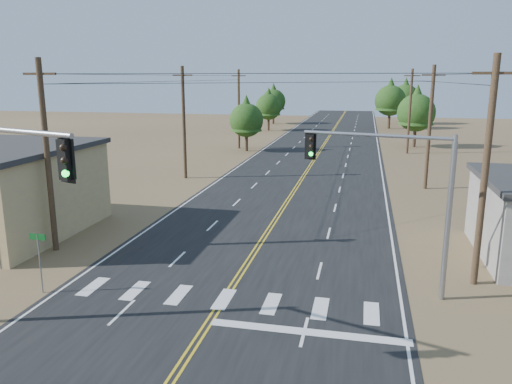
# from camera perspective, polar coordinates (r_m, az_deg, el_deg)

# --- Properties ---
(road) EXTENTS (15.00, 200.00, 0.02)m
(road) POSITION_cam_1_polar(r_m,az_deg,el_deg) (41.84, 4.61, 0.50)
(road) COLOR black
(road) RESTS_ON ground
(utility_pole_left_near) EXTENTS (1.80, 0.30, 10.00)m
(utility_pole_left_near) POSITION_cam_1_polar(r_m,az_deg,el_deg) (27.83, -22.76, 3.88)
(utility_pole_left_near) COLOR #4C3826
(utility_pole_left_near) RESTS_ON ground
(utility_pole_left_mid) EXTENTS (1.80, 0.30, 10.00)m
(utility_pole_left_mid) POSITION_cam_1_polar(r_m,az_deg,el_deg) (45.54, -8.24, 7.93)
(utility_pole_left_mid) COLOR #4C3826
(utility_pole_left_mid) RESTS_ON ground
(utility_pole_left_far) EXTENTS (1.80, 0.30, 10.00)m
(utility_pole_left_far) POSITION_cam_1_polar(r_m,az_deg,el_deg) (64.60, -1.98, 9.52)
(utility_pole_left_far) COLOR #4C3826
(utility_pole_left_far) RESTS_ON ground
(utility_pole_right_near) EXTENTS (1.80, 0.30, 10.00)m
(utility_pole_right_near) POSITION_cam_1_polar(r_m,az_deg,el_deg) (23.39, 24.72, 2.14)
(utility_pole_right_near) COLOR #4C3826
(utility_pole_right_near) RESTS_ON ground
(utility_pole_right_mid) EXTENTS (1.80, 0.30, 10.00)m
(utility_pole_right_mid) POSITION_cam_1_polar(r_m,az_deg,el_deg) (42.98, 19.23, 7.05)
(utility_pole_right_mid) COLOR #4C3826
(utility_pole_right_mid) RESTS_ON ground
(utility_pole_right_far) EXTENTS (1.80, 0.30, 10.00)m
(utility_pole_right_far) POSITION_cam_1_polar(r_m,az_deg,el_deg) (62.82, 17.16, 8.86)
(utility_pole_right_far) COLOR #4C3826
(utility_pole_right_far) RESTS_ON ground
(signal_mast_right) EXTENTS (6.17, 1.67, 6.88)m
(signal_mast_right) POSITION_cam_1_polar(r_m,az_deg,el_deg) (21.43, 16.49, 0.77)
(signal_mast_right) COLOR gray
(signal_mast_right) RESTS_ON ground
(street_sign) EXTENTS (0.78, 0.07, 2.64)m
(street_sign) POSITION_cam_1_polar(r_m,az_deg,el_deg) (23.10, -23.54, -6.48)
(street_sign) COLOR gray
(street_sign) RESTS_ON ground
(tree_left_near) EXTENTS (4.18, 4.18, 6.97)m
(tree_left_near) POSITION_cam_1_polar(r_m,az_deg,el_deg) (62.24, -1.11, 8.60)
(tree_left_near) COLOR #3F2D1E
(tree_left_near) RESTS_ON ground
(tree_left_mid) EXTENTS (4.42, 4.42, 7.37)m
(tree_left_mid) POSITION_cam_1_polar(r_m,az_deg,el_deg) (86.63, 1.45, 10.00)
(tree_left_mid) COLOR #3F2D1E
(tree_left_mid) RESTS_ON ground
(tree_left_far) EXTENTS (4.75, 4.75, 7.92)m
(tree_left_far) POSITION_cam_1_polar(r_m,az_deg,el_deg) (99.55, 2.01, 10.58)
(tree_left_far) COLOR #3F2D1E
(tree_left_far) RESTS_ON ground
(tree_right_near) EXTENTS (4.90, 4.90, 8.17)m
(tree_right_near) POSITION_cam_1_polar(r_m,az_deg,el_deg) (69.04, 17.87, 9.03)
(tree_right_near) COLOR #3F2D1E
(tree_right_near) RESTS_ON ground
(tree_right_mid) EXTENTS (5.41, 5.41, 9.02)m
(tree_right_mid) POSITION_cam_1_polar(r_m,az_deg,el_deg) (93.11, 15.11, 10.40)
(tree_right_mid) COLOR #3F2D1E
(tree_right_mid) RESTS_ON ground
(tree_right_far) EXTENTS (5.40, 5.40, 9.01)m
(tree_right_far) POSITION_cam_1_polar(r_m,az_deg,el_deg) (103.24, 16.69, 10.51)
(tree_right_far) COLOR #3F2D1E
(tree_right_far) RESTS_ON ground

